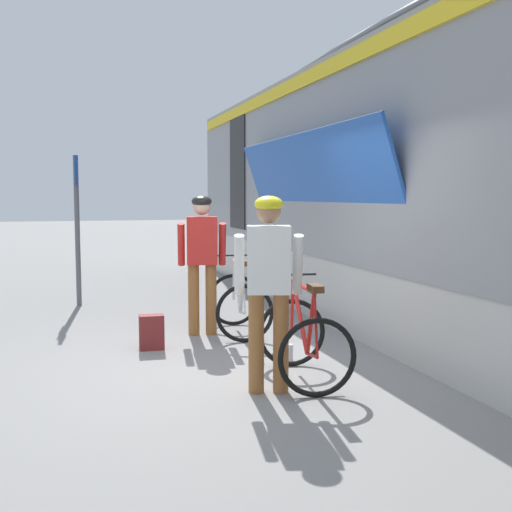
{
  "coord_description": "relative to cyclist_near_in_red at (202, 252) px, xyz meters",
  "views": [
    {
      "loc": [
        -1.68,
        -5.94,
        1.76
      ],
      "look_at": [
        0.47,
        1.16,
        1.05
      ],
      "focal_mm": 44.18,
      "sensor_mm": 36.0,
      "label": 1
    }
  ],
  "objects": [
    {
      "name": "platform_sign_post",
      "position": [
        -1.46,
        2.66,
        0.57
      ],
      "size": [
        0.08,
        0.7,
        2.4
      ],
      "color": "#595B60",
      "rests_on": "ground"
    },
    {
      "name": "ground_plane",
      "position": [
        0.04,
        -1.81,
        -1.05
      ],
      "size": [
        80.0,
        80.0,
        0.0
      ],
      "primitive_type": "plane",
      "color": "gray"
    },
    {
      "name": "bicycle_near_white",
      "position": [
        0.46,
        -0.09,
        -0.65
      ],
      "size": [
        0.84,
        1.15,
        0.99
      ],
      "color": "black",
      "rests_on": "ground"
    },
    {
      "name": "water_bottle_near_the_bikes",
      "position": [
        0.62,
        -1.55,
        -0.96
      ],
      "size": [
        0.08,
        0.08,
        0.18
      ],
      "primitive_type": "cylinder",
      "color": "silver",
      "rests_on": "ground"
    },
    {
      "name": "cyclist_far_in_white",
      "position": [
        0.07,
        -2.5,
        0.0
      ],
      "size": [
        0.66,
        0.42,
        1.76
      ],
      "color": "#935B2D",
      "rests_on": "ground"
    },
    {
      "name": "cyclist_near_in_red",
      "position": [
        0.0,
        0.0,
        0.0
      ],
      "size": [
        0.65,
        0.38,
        1.76
      ],
      "color": "#935B2D",
      "rests_on": "ground"
    },
    {
      "name": "bicycle_far_red",
      "position": [
        0.5,
        -2.27,
        -0.65
      ],
      "size": [
        0.84,
        1.15,
        0.99
      ],
      "color": "black",
      "rests_on": "ground"
    },
    {
      "name": "backpack_on_platform",
      "position": [
        -0.73,
        -0.6,
        -0.85
      ],
      "size": [
        0.29,
        0.2,
        0.4
      ],
      "primitive_type": "cube",
      "rotation": [
        0.0,
        0.0,
        -0.06
      ],
      "color": "maroon",
      "rests_on": "ground"
    }
  ]
}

